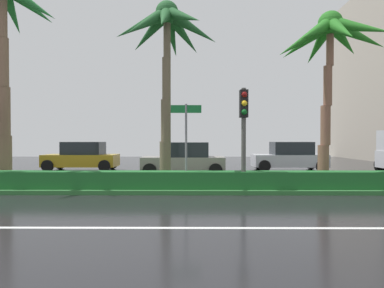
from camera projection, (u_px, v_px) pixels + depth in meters
The scene contains 12 objects.
ground_plane at pixel (171, 184), 13.91m from camera, with size 90.00×42.00×0.10m, color black.
near_lane_divider_stripe at pixel (148, 228), 6.91m from camera, with size 81.00×0.14×0.01m, color white.
median_strip at pixel (170, 185), 12.91m from camera, with size 85.50×4.00×0.15m, color #2D6B33.
median_hedge at pixel (167, 180), 11.51m from camera, with size 76.50×0.70×0.60m.
palm_tree_mid_left at pixel (3, 17), 12.46m from camera, with size 4.19×4.26×8.06m.
palm_tree_centre_left at pixel (167, 36), 12.75m from camera, with size 4.28×4.11×7.15m.
palm_tree_centre at pixel (330, 43), 12.34m from camera, with size 4.31×4.31×6.59m.
traffic_signal_median_right at pixel (244, 119), 11.35m from camera, with size 0.28×0.43×3.53m.
street_name_sign at pixel (186, 134), 11.67m from camera, with size 1.10×0.08×3.00m.
car_in_traffic_second at pixel (82, 157), 19.68m from camera, with size 4.30×2.02×1.72m.
car_in_traffic_third at pixel (184, 159), 17.12m from camera, with size 4.30×2.02×1.72m.
car_in_traffic_fourth at pixel (290, 157), 19.60m from camera, with size 4.30×2.02×1.72m.
Camera 1 is at (0.97, -4.88, 1.89)m, focal length 30.44 mm.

